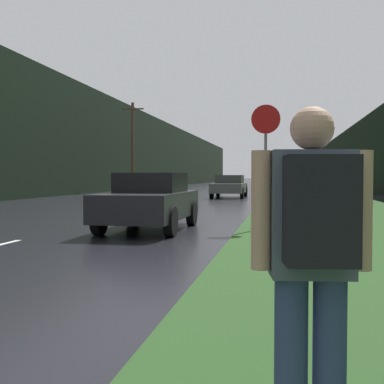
{
  "coord_description": "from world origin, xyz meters",
  "views": [
    {
      "loc": [
        5.34,
        -0.41,
        1.33
      ],
      "look_at": [
        2.65,
        13.96,
        0.84
      ],
      "focal_mm": 45.0,
      "sensor_mm": 36.0,
      "label": 1
    }
  ],
  "objects_px": {
    "hitchhiker_with_backpack": "(313,255)",
    "car_passing_far": "(229,186)",
    "stop_sign": "(266,152)",
    "car_passing_near": "(150,201)"
  },
  "relations": [
    {
      "from": "hitchhiker_with_backpack",
      "to": "car_passing_far",
      "type": "distance_m",
      "value": 27.66
    },
    {
      "from": "stop_sign",
      "to": "hitchhiker_with_backpack",
      "type": "distance_m",
      "value": 9.83
    },
    {
      "from": "car_passing_near",
      "to": "car_passing_far",
      "type": "xyz_separation_m",
      "value": [
        0.0,
        18.32,
        0.0
      ]
    },
    {
      "from": "car_passing_near",
      "to": "car_passing_far",
      "type": "relative_size",
      "value": 0.87
    },
    {
      "from": "car_passing_near",
      "to": "hitchhiker_with_backpack",
      "type": "bearing_deg",
      "value": 110.12
    },
    {
      "from": "car_passing_near",
      "to": "car_passing_far",
      "type": "bearing_deg",
      "value": -90.0
    },
    {
      "from": "hitchhiker_with_backpack",
      "to": "car_passing_near",
      "type": "relative_size",
      "value": 0.41
    },
    {
      "from": "hitchhiker_with_backpack",
      "to": "car_passing_near",
      "type": "height_order",
      "value": "hitchhiker_with_backpack"
    },
    {
      "from": "stop_sign",
      "to": "car_passing_near",
      "type": "relative_size",
      "value": 0.77
    },
    {
      "from": "stop_sign",
      "to": "car_passing_far",
      "type": "bearing_deg",
      "value": 99.0
    }
  ]
}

